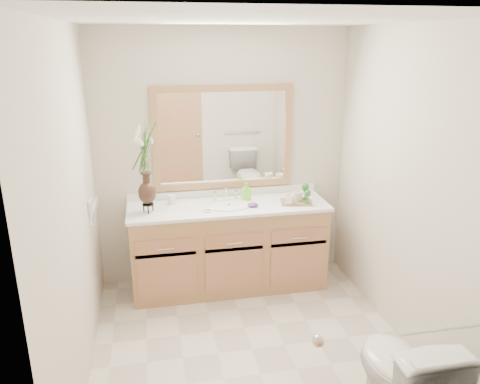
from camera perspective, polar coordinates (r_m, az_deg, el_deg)
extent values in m
plane|color=silver|center=(3.82, 1.45, -18.60)|extent=(2.60, 2.60, 0.00)
cube|color=white|center=(3.06, 1.83, 20.31)|extent=(2.40, 2.60, 0.02)
cube|color=silver|center=(4.47, -2.08, 4.10)|extent=(2.40, 0.02, 2.40)
cube|color=silver|center=(2.12, 9.64, -12.95)|extent=(2.40, 0.02, 2.40)
cube|color=silver|center=(3.21, -19.75, -2.68)|extent=(0.02, 2.60, 2.40)
cube|color=silver|center=(3.69, 20.10, -0.07)|extent=(0.02, 2.60, 2.40)
cube|color=tan|center=(4.47, -1.37, -6.78)|extent=(1.80, 0.55, 0.80)
cube|color=white|center=(4.31, -1.42, -1.77)|extent=(1.84, 0.57, 0.03)
ellipsoid|color=white|center=(4.31, -1.37, -2.36)|extent=(0.38, 0.30, 0.12)
cylinder|color=silver|center=(4.44, -1.78, -0.24)|extent=(0.02, 0.02, 0.11)
cylinder|color=silver|center=(4.43, -3.05, -0.50)|extent=(0.02, 0.02, 0.08)
cylinder|color=silver|center=(4.46, -0.51, -0.34)|extent=(0.02, 0.02, 0.08)
cube|color=white|center=(4.41, -2.08, 6.63)|extent=(1.20, 0.01, 0.85)
cube|color=tan|center=(4.33, -2.13, 12.51)|extent=(1.32, 0.04, 0.06)
cube|color=tan|center=(4.51, -2.00, 0.94)|extent=(1.32, 0.04, 0.06)
cube|color=tan|center=(4.35, -10.33, 6.18)|extent=(0.06, 0.04, 0.85)
cube|color=tan|center=(4.54, 5.86, 6.89)|extent=(0.06, 0.04, 0.85)
cube|color=white|center=(4.00, -17.78, -1.79)|extent=(0.02, 0.12, 0.12)
cube|color=tan|center=(2.16, 1.34, -18.26)|extent=(0.80, 0.03, 2.00)
cylinder|color=silver|center=(2.58, 24.27, -14.79)|extent=(0.55, 0.03, 0.03)
imported|color=white|center=(3.14, 19.04, -20.65)|extent=(0.42, 0.75, 0.74)
cylinder|color=black|center=(4.19, -11.15, -1.47)|extent=(0.10, 0.10, 0.01)
ellipsoid|color=black|center=(4.15, -11.24, -0.09)|extent=(0.16, 0.16, 0.20)
cylinder|color=black|center=(4.11, -11.35, 1.61)|extent=(0.06, 0.06, 0.09)
cylinder|color=#4C7A33|center=(4.05, -11.56, 4.85)|extent=(0.06, 0.06, 0.37)
cylinder|color=white|center=(4.36, -8.32, -0.93)|extent=(0.07, 0.07, 0.09)
cylinder|color=white|center=(4.16, -3.91, -2.29)|extent=(0.09, 0.09, 0.01)
cube|color=beige|center=(4.15, -3.91, -2.10)|extent=(0.06, 0.05, 0.02)
imported|color=#76E736|center=(4.42, 0.76, -0.01)|extent=(0.08, 0.08, 0.15)
ellipsoid|color=#552A7E|center=(4.26, 1.57, -1.57)|extent=(0.12, 0.10, 0.04)
cube|color=brown|center=(4.39, 6.86, -1.24)|extent=(0.31, 0.24, 0.01)
imported|color=white|center=(4.31, 6.06, -0.87)|extent=(0.11, 0.11, 0.09)
imported|color=white|center=(4.40, 7.11, -0.44)|extent=(0.13, 0.13, 0.10)
cylinder|color=#236B2B|center=(4.36, 8.20, -1.31)|extent=(0.05, 0.05, 0.01)
cylinder|color=#236B2B|center=(4.34, 8.22, -0.81)|extent=(0.01, 0.01, 0.08)
ellipsoid|color=#236B2B|center=(4.33, 8.25, -0.17)|extent=(0.06, 0.06, 0.07)
cylinder|color=#236B2B|center=(4.47, 7.92, -0.80)|extent=(0.07, 0.07, 0.01)
cylinder|color=#236B2B|center=(4.45, 7.95, -0.20)|extent=(0.01, 0.01, 0.10)
ellipsoid|color=#236B2B|center=(4.43, 7.98, 0.57)|extent=(0.07, 0.07, 0.08)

